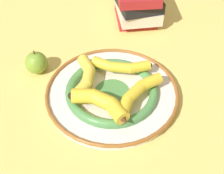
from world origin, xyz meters
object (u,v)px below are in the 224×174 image
at_px(banana_c, 120,66).
at_px(banana_d, 138,93).
at_px(apple, 36,63).
at_px(banana_b, 85,78).
at_px(book_stack, 137,3).
at_px(banana_a, 102,103).
at_px(decorative_bowl, 112,92).

height_order(banana_c, banana_d, banana_d).
bearing_deg(banana_d, apple, -77.36).
relative_size(banana_b, book_stack, 0.69).
xyz_separation_m(banana_a, banana_d, (-0.08, 0.07, -0.00)).
height_order(decorative_bowl, banana_b, banana_b).
bearing_deg(banana_c, book_stack, 84.70).
xyz_separation_m(banana_b, apple, (-0.00, -0.18, -0.02)).
relative_size(banana_a, banana_b, 1.09).
distance_m(banana_a, banana_b, 0.11).
distance_m(banana_c, banana_d, 0.12).
xyz_separation_m(banana_a, book_stack, (-0.46, -0.12, 0.01)).
bearing_deg(book_stack, banana_b, 149.05).
height_order(banana_b, banana_d, same).
height_order(banana_c, book_stack, book_stack).
bearing_deg(banana_c, banana_a, -101.43).
height_order(decorative_bowl, apple, apple).
bearing_deg(book_stack, apple, 124.63).
height_order(decorative_bowl, banana_a, banana_a).
bearing_deg(apple, decorative_bowl, 93.20).
xyz_separation_m(decorative_bowl, banana_a, (0.08, 0.01, 0.04)).
bearing_deg(banana_b, book_stack, -19.21).
bearing_deg(banana_d, book_stack, -144.67).
xyz_separation_m(decorative_bowl, banana_c, (-0.07, -0.01, 0.03)).
distance_m(banana_c, apple, 0.25).
distance_m(banana_a, banana_d, 0.10).
bearing_deg(banana_a, banana_c, -77.86).
bearing_deg(book_stack, banana_c, 161.07).
xyz_separation_m(book_stack, apple, (0.40, -0.15, -0.04)).
xyz_separation_m(banana_a, banana_c, (-0.15, -0.03, -0.00)).
relative_size(banana_c, banana_d, 0.88).
bearing_deg(banana_d, banana_a, -29.56).
distance_m(decorative_bowl, banana_c, 0.08).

